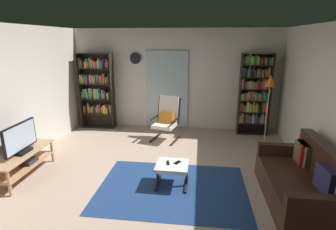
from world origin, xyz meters
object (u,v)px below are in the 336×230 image
object	(u,v)px
ottoman	(172,168)
bookshelf_near_sofa	(254,93)
floor_lamp_by_shelf	(270,88)
cell_phone	(177,162)
wall_clock	(135,58)
lounge_armchair	(167,117)
television	(20,139)
leather_sofa	(303,183)
tv_stand	(24,160)
bookshelf_near_tv	(97,88)
tv_remote	(168,163)

from	to	relation	value
ottoman	bookshelf_near_sofa	bearing A→B (deg)	57.69
bookshelf_near_sofa	floor_lamp_by_shelf	bearing A→B (deg)	-75.06
cell_phone	wall_clock	xyz separation A→B (m)	(-1.37, 2.89, 1.47)
lounge_armchair	cell_phone	distance (m)	2.10
television	ottoman	xyz separation A→B (m)	(2.60, 0.02, -0.38)
floor_lamp_by_shelf	ottoman	bearing A→B (deg)	-133.02
television	lounge_armchair	xyz separation A→B (m)	(2.24, 2.13, -0.16)
leather_sofa	cell_phone	world-z (taller)	leather_sofa
tv_stand	ottoman	xyz separation A→B (m)	(2.60, 0.00, 0.01)
leather_sofa	lounge_armchair	bearing A→B (deg)	134.49
television	wall_clock	world-z (taller)	wall_clock
cell_phone	lounge_armchair	bearing A→B (deg)	132.08
bookshelf_near_tv	wall_clock	distance (m)	1.30
cell_phone	tv_remote	bearing A→B (deg)	-135.40
bookshelf_near_tv	leather_sofa	bearing A→B (deg)	-35.30
bookshelf_near_sofa	wall_clock	size ratio (longest dim) A/B	6.97
television	floor_lamp_by_shelf	distance (m)	5.01
floor_lamp_by_shelf	wall_clock	xyz separation A→B (m)	(-3.20, 0.89, 0.54)
lounge_armchair	cell_phone	size ratio (longest dim) A/B	7.30
bookshelf_near_tv	cell_phone	bearing A→B (deg)	-48.65
cell_phone	wall_clock	world-z (taller)	wall_clock
lounge_armchair	bookshelf_near_sofa	bearing A→B (deg)	16.96
tv_stand	tv_remote	bearing A→B (deg)	0.57
cell_phone	floor_lamp_by_shelf	size ratio (longest dim) A/B	0.09
floor_lamp_by_shelf	tv_remote	bearing A→B (deg)	-134.32
cell_phone	bookshelf_near_tv	bearing A→B (deg)	161.43
cell_phone	tv_stand	bearing A→B (deg)	-148.55
wall_clock	television	bearing A→B (deg)	-113.85
tv_stand	bookshelf_near_tv	size ratio (longest dim) A/B	0.66
lounge_armchair	ottoman	distance (m)	2.15
television	bookshelf_near_tv	world-z (taller)	bookshelf_near_tv
television	cell_phone	bearing A→B (deg)	1.65
lounge_armchair	wall_clock	size ratio (longest dim) A/B	3.53
floor_lamp_by_shelf	wall_clock	distance (m)	3.37
wall_clock	bookshelf_near_sofa	bearing A→B (deg)	-3.82
lounge_armchair	ottoman	xyz separation A→B (m)	(0.35, -2.11, -0.22)
cell_phone	bookshelf_near_sofa	bearing A→B (deg)	88.44
lounge_armchair	cell_phone	bearing A→B (deg)	-77.99
cell_phone	floor_lamp_by_shelf	world-z (taller)	floor_lamp_by_shelf
bookshelf_near_tv	leather_sofa	world-z (taller)	bookshelf_near_tv
leather_sofa	floor_lamp_by_shelf	xyz separation A→B (m)	(-0.03, 2.30, 0.99)
cell_phone	television	bearing A→B (deg)	-148.28
tv_stand	floor_lamp_by_shelf	world-z (taller)	floor_lamp_by_shelf
tv_remote	cell_phone	bearing A→B (deg)	4.04
lounge_armchair	floor_lamp_by_shelf	size ratio (longest dim) A/B	0.64
leather_sofa	floor_lamp_by_shelf	size ratio (longest dim) A/B	1.08
bookshelf_near_tv	floor_lamp_by_shelf	world-z (taller)	bookshelf_near_tv
cell_phone	wall_clock	size ratio (longest dim) A/B	0.48
floor_lamp_by_shelf	wall_clock	world-z (taller)	wall_clock
bookshelf_near_sofa	cell_phone	bearing A→B (deg)	-121.64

